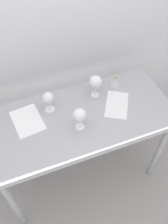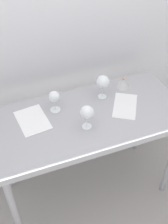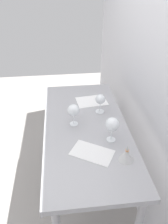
# 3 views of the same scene
# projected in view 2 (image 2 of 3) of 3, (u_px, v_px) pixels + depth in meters

# --- Properties ---
(ground_plane) EXTENTS (6.00, 6.00, 0.00)m
(ground_plane) POSITION_uv_depth(u_px,v_px,m) (86.00, 187.00, 2.68)
(ground_plane) COLOR #A09B95
(back_wall) EXTENTS (3.80, 0.04, 2.60)m
(back_wall) POSITION_uv_depth(u_px,v_px,m) (63.00, 33.00, 2.13)
(back_wall) COLOR silver
(back_wall) RESTS_ON ground_plane
(steel_counter) EXTENTS (1.40, 0.65, 0.90)m
(steel_counter) POSITION_uv_depth(u_px,v_px,m) (87.00, 127.00, 2.13)
(steel_counter) COLOR #A0A0A5
(steel_counter) RESTS_ON ground_plane
(wine_glass_far_right) EXTENTS (0.10, 0.10, 0.19)m
(wine_glass_far_right) POSITION_uv_depth(u_px,v_px,m) (103.00, 83.00, 2.13)
(wine_glass_far_right) COLOR white
(wine_glass_far_right) RESTS_ON steel_counter
(wine_glass_far_left) EXTENTS (0.08, 0.08, 0.17)m
(wine_glass_far_left) POSITION_uv_depth(u_px,v_px,m) (54.00, 97.00, 2.03)
(wine_glass_far_left) COLOR white
(wine_glass_far_left) RESTS_ON steel_counter
(wine_glass_near_center) EXTENTS (0.09, 0.09, 0.18)m
(wine_glass_near_center) POSITION_uv_depth(u_px,v_px,m) (87.00, 113.00, 1.90)
(wine_glass_near_center) COLOR white
(wine_glass_near_center) RESTS_ON steel_counter
(tasting_sheet_upper) EXTENTS (0.28, 0.32, 0.00)m
(tasting_sheet_upper) POSITION_uv_depth(u_px,v_px,m) (125.00, 106.00, 2.14)
(tasting_sheet_upper) COLOR white
(tasting_sheet_upper) RESTS_ON steel_counter
(tasting_sheet_lower) EXTENTS (0.23, 0.29, 0.00)m
(tasting_sheet_lower) POSITION_uv_depth(u_px,v_px,m) (32.00, 120.00, 2.03)
(tasting_sheet_lower) COLOR white
(tasting_sheet_lower) RESTS_ON steel_counter
(decanter_funnel) EXTENTS (0.10, 0.10, 0.12)m
(decanter_funnel) POSITION_uv_depth(u_px,v_px,m) (123.00, 83.00, 2.28)
(decanter_funnel) COLOR beige
(decanter_funnel) RESTS_ON steel_counter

